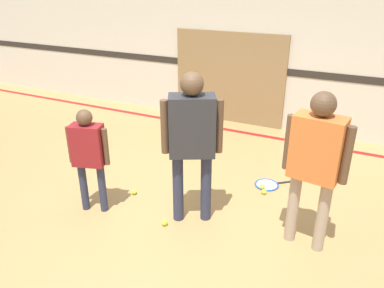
% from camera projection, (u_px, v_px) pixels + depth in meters
% --- Properties ---
extents(ground_plane, '(16.00, 16.00, 0.00)m').
position_uv_depth(ground_plane, '(167.00, 224.00, 4.12)').
color(ground_plane, tan).
extents(wall_back, '(16.00, 0.07, 3.20)m').
position_uv_depth(wall_back, '(265.00, 35.00, 6.26)').
color(wall_back, silver).
rests_on(wall_back, ground_plane).
extents(wall_panel, '(2.06, 0.05, 1.63)m').
position_uv_depth(wall_panel, '(229.00, 78.00, 6.77)').
color(wall_panel, '#93754C').
rests_on(wall_panel, ground_plane).
extents(floor_stripe, '(14.40, 0.10, 0.01)m').
position_uv_depth(floor_stripe, '(249.00, 133.00, 6.50)').
color(floor_stripe, red).
rests_on(floor_stripe, ground_plane).
extents(person_instructor, '(0.57, 0.44, 1.67)m').
position_uv_depth(person_instructor, '(192.00, 134.00, 3.80)').
color(person_instructor, '#2D334C').
rests_on(person_instructor, ground_plane).
extents(person_student_left, '(0.45, 0.28, 1.23)m').
position_uv_depth(person_student_left, '(88.00, 150.00, 4.08)').
color(person_student_left, '#2D334C').
rests_on(person_student_left, ground_plane).
extents(person_student_right, '(0.60, 0.30, 1.60)m').
position_uv_depth(person_student_right, '(316.00, 156.00, 3.42)').
color(person_student_right, tan).
rests_on(person_student_right, ground_plane).
extents(racket_spare_on_floor, '(0.52, 0.47, 0.03)m').
position_uv_depth(racket_spare_on_floor, '(268.00, 184.00, 4.89)').
color(racket_spare_on_floor, blue).
rests_on(racket_spare_on_floor, ground_plane).
extents(tennis_ball_near_instructor, '(0.07, 0.07, 0.07)m').
position_uv_depth(tennis_ball_near_instructor, '(164.00, 223.00, 4.09)').
color(tennis_ball_near_instructor, '#CCE038').
rests_on(tennis_ball_near_instructor, ground_plane).
extents(tennis_ball_by_spare_racket, '(0.07, 0.07, 0.07)m').
position_uv_depth(tennis_ball_by_spare_racket, '(262.00, 187.00, 4.79)').
color(tennis_ball_by_spare_racket, '#CCE038').
rests_on(tennis_ball_by_spare_racket, ground_plane).
extents(tennis_ball_stray_left, '(0.07, 0.07, 0.07)m').
position_uv_depth(tennis_ball_stray_left, '(134.00, 192.00, 4.67)').
color(tennis_ball_stray_left, '#CCE038').
rests_on(tennis_ball_stray_left, ground_plane).
extents(tennis_ball_stray_right, '(0.07, 0.07, 0.07)m').
position_uv_depth(tennis_ball_stray_right, '(264.00, 192.00, 4.68)').
color(tennis_ball_stray_right, '#CCE038').
rests_on(tennis_ball_stray_right, ground_plane).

